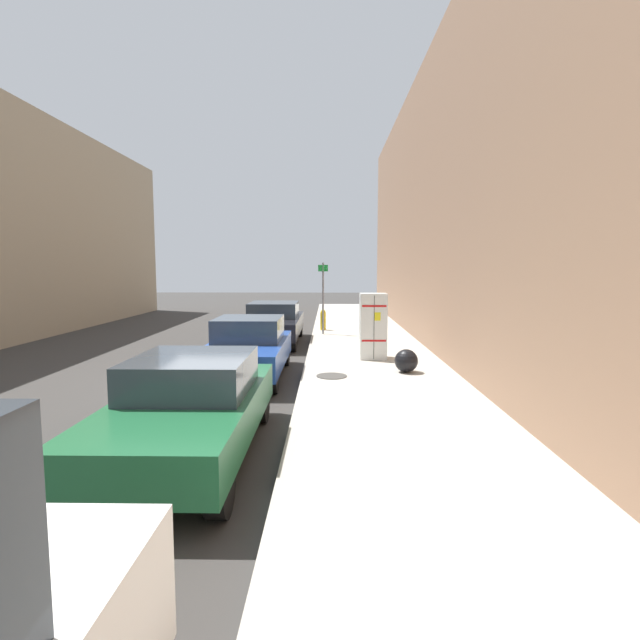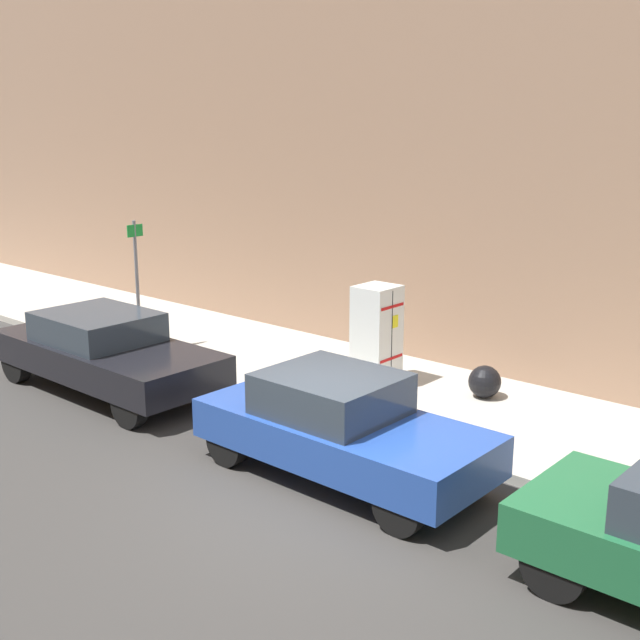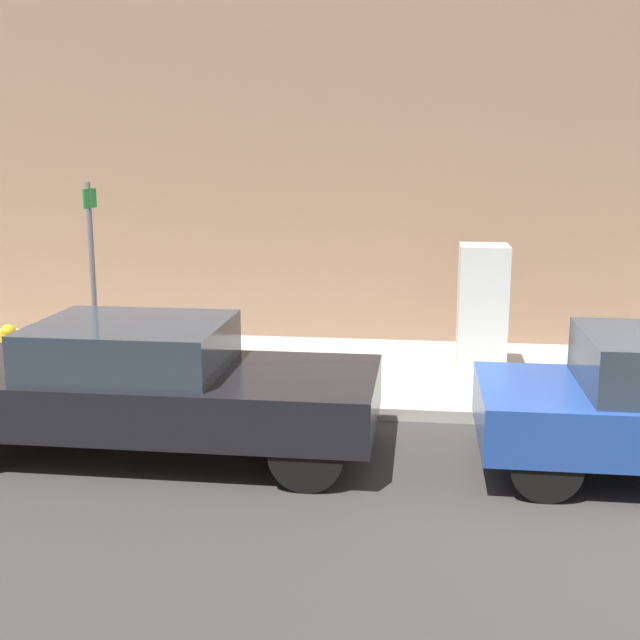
{
  "view_description": "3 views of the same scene",
  "coord_description": "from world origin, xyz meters",
  "px_view_note": "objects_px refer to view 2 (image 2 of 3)",
  "views": [
    {
      "loc": [
        -2.62,
        11.58,
        2.63
      ],
      "look_at": [
        -2.35,
        -4.36,
        0.94
      ],
      "focal_mm": 28.0,
      "sensor_mm": 36.0,
      "label": 1
    },
    {
      "loc": [
        7.04,
        6.3,
        4.69
      ],
      "look_at": [
        -2.64,
        -2.17,
        1.5
      ],
      "focal_mm": 45.0,
      "sensor_mm": 36.0,
      "label": 2
    },
    {
      "loc": [
        7.16,
        -2.72,
        3.14
      ],
      "look_at": [
        -0.31,
        -3.69,
        1.57
      ],
      "focal_mm": 45.0,
      "sensor_mm": 36.0,
      "label": 3
    }
  ],
  "objects_px": {
    "discarded_refrigerator": "(377,335)",
    "trash_bag": "(485,382)",
    "street_sign_post": "(137,279)",
    "parked_hatchback_blue": "(340,426)",
    "parked_sedan_dark": "(105,351)",
    "fire_hydrant": "(105,321)"
  },
  "relations": [
    {
      "from": "fire_hydrant",
      "to": "trash_bag",
      "type": "relative_size",
      "value": 1.47
    },
    {
      "from": "discarded_refrigerator",
      "to": "parked_sedan_dark",
      "type": "xyz_separation_m",
      "value": [
        3.12,
        -3.66,
        -0.3
      ]
    },
    {
      "from": "trash_bag",
      "to": "parked_sedan_dark",
      "type": "height_order",
      "value": "parked_sedan_dark"
    },
    {
      "from": "trash_bag",
      "to": "parked_hatchback_blue",
      "type": "height_order",
      "value": "parked_hatchback_blue"
    },
    {
      "from": "street_sign_post",
      "to": "trash_bag",
      "type": "relative_size",
      "value": 4.79
    },
    {
      "from": "discarded_refrigerator",
      "to": "trash_bag",
      "type": "xyz_separation_m",
      "value": [
        -0.63,
        1.82,
        -0.61
      ]
    },
    {
      "from": "street_sign_post",
      "to": "parked_sedan_dark",
      "type": "bearing_deg",
      "value": 37.27
    },
    {
      "from": "parked_hatchback_blue",
      "to": "parked_sedan_dark",
      "type": "bearing_deg",
      "value": -90.0
    },
    {
      "from": "fire_hydrant",
      "to": "trash_bag",
      "type": "xyz_separation_m",
      "value": [
        -2.06,
        7.98,
        -0.14
      ]
    },
    {
      "from": "street_sign_post",
      "to": "fire_hydrant",
      "type": "height_order",
      "value": "street_sign_post"
    },
    {
      "from": "street_sign_post",
      "to": "parked_hatchback_blue",
      "type": "bearing_deg",
      "value": 75.75
    },
    {
      "from": "street_sign_post",
      "to": "parked_sedan_dark",
      "type": "height_order",
      "value": "street_sign_post"
    },
    {
      "from": "trash_bag",
      "to": "parked_sedan_dark",
      "type": "bearing_deg",
      "value": -55.59
    },
    {
      "from": "trash_bag",
      "to": "parked_hatchback_blue",
      "type": "xyz_separation_m",
      "value": [
        3.75,
        -0.05,
        0.3
      ]
    },
    {
      "from": "trash_bag",
      "to": "street_sign_post",
      "type": "bearing_deg",
      "value": -73.21
    },
    {
      "from": "discarded_refrigerator",
      "to": "parked_hatchback_blue",
      "type": "bearing_deg",
      "value": 29.5
    },
    {
      "from": "fire_hydrant",
      "to": "parked_hatchback_blue",
      "type": "xyz_separation_m",
      "value": [
        1.7,
        7.93,
        0.16
      ]
    },
    {
      "from": "parked_sedan_dark",
      "to": "trash_bag",
      "type": "bearing_deg",
      "value": 124.41
    },
    {
      "from": "street_sign_post",
      "to": "trash_bag",
      "type": "distance_m",
      "value": 7.18
    },
    {
      "from": "street_sign_post",
      "to": "fire_hydrant",
      "type": "xyz_separation_m",
      "value": [
        0.01,
        -1.2,
        -1.06
      ]
    },
    {
      "from": "discarded_refrigerator",
      "to": "trash_bag",
      "type": "height_order",
      "value": "discarded_refrigerator"
    },
    {
      "from": "fire_hydrant",
      "to": "street_sign_post",
      "type": "bearing_deg",
      "value": 90.53
    }
  ]
}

